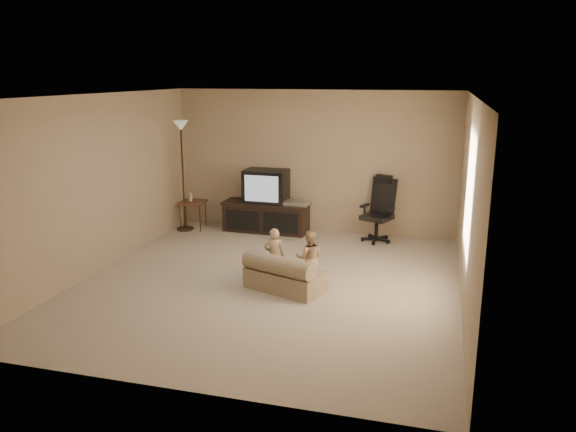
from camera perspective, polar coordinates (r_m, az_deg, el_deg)
name	(u,v)px	position (r m, az deg, el deg)	size (l,w,h in m)	color
floor	(269,283)	(7.68, -1.98, -6.83)	(5.50, 5.50, 0.00)	#B4A48F
room_shell	(268,173)	(7.27, -2.08, 4.40)	(5.50, 5.50, 5.50)	white
tv_stand	(267,206)	(10.05, -2.20, 1.03)	(1.58, 0.61, 1.12)	black
office_chair	(379,218)	(9.60, 9.21, -0.17)	(0.67, 0.68, 1.12)	black
side_table	(192,202)	(10.34, -9.69, 1.37)	(0.51, 0.51, 0.69)	brown
floor_lamp	(182,151)	(10.12, -10.74, 6.50)	(0.31, 0.31, 1.97)	#312215
child_sofa	(284,275)	(7.38, -0.43, -6.04)	(1.15, 0.88, 0.50)	tan
toddler_left	(274,256)	(7.58, -1.41, -4.05)	(0.28, 0.20, 0.77)	tan
toddler_right	(309,258)	(7.50, 2.19, -4.28)	(0.37, 0.20, 0.76)	tan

